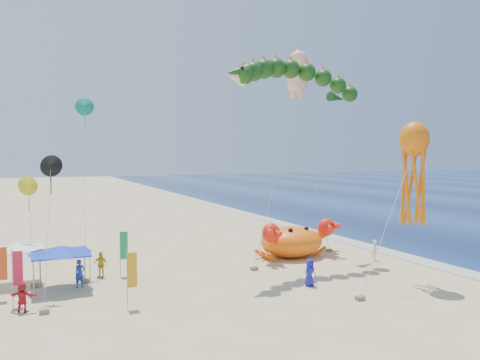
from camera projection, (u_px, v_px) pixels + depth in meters
The scene contains 11 objects.
ground at pixel (277, 272), 33.04m from camera, with size 320.00×320.00×0.00m, color #D1B784.
foam_strip at pixel (407, 257), 37.97m from camera, with size 320.00×320.00×0.00m, color silver.
crab_inflatable at pixel (292, 240), 37.98m from camera, with size 7.05×4.87×3.09m.
dragon_kite at pixel (294, 82), 34.35m from camera, with size 12.34×4.99×14.99m.
cherub_kite at pixel (298, 73), 43.74m from camera, with size 2.12×6.16×18.21m.
octopus_kite at pixel (414, 165), 29.91m from camera, with size 6.62×2.62×10.44m.
canopy_blue at pixel (60, 250), 28.80m from camera, with size 3.69×3.69×2.71m.
canopy_white at pixel (18, 246), 29.94m from camera, with size 3.10×3.10×2.71m.
feather_flags at pixel (71, 262), 27.35m from camera, with size 7.89×7.15×3.20m.
beachgoers at pixel (162, 274), 29.21m from camera, with size 26.19×8.47×1.77m.
small_kites at pixel (36, 172), 29.89m from camera, with size 8.68×8.97×12.44m.
Camera 1 is at (-15.85, -28.66, 8.29)m, focal length 35.00 mm.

